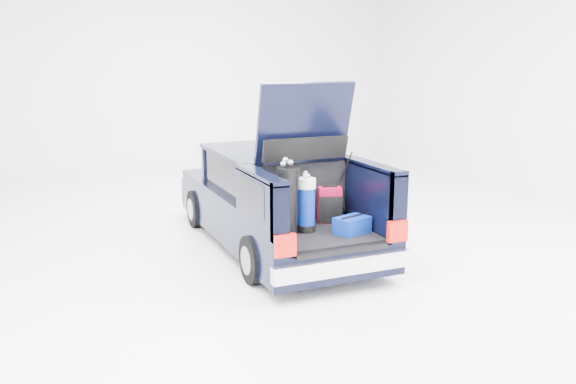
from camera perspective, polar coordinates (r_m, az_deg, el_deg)
name	(u,v)px	position (r m, az deg, el deg)	size (l,w,h in m)	color
ground	(275,245)	(9.22, -1.22, -5.00)	(14.00, 14.00, 0.00)	white
car	(272,200)	(9.13, -1.48, -0.79)	(1.87, 4.65, 2.47)	black
red_suitcase	(330,205)	(8.16, 3.92, -1.22)	(0.35, 0.28, 0.51)	maroon
black_golf_bag	(287,202)	(7.48, -0.09, -0.90)	(0.36, 0.39, 0.97)	black
blue_golf_bag	(306,204)	(7.71, 1.74, -1.17)	(0.27, 0.27, 0.78)	black
blue_duffel	(352,225)	(7.73, 6.01, -3.09)	(0.50, 0.41, 0.23)	navy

